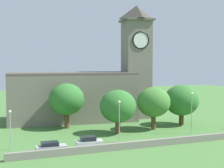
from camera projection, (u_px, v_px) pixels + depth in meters
ground_plane at (109, 127)px, 68.23m from camera, size 200.00×200.00×0.00m
church at (85, 89)px, 76.85m from camera, size 34.24×15.66×26.97m
quay_barrier at (146, 144)px, 52.16m from camera, size 42.97×0.70×1.11m
car_silver at (51, 147)px, 48.95m from camera, size 4.53×2.26×1.64m
car_white at (89, 142)px, 51.54m from camera, size 4.18×2.18×1.87m
streetlamp_west_end at (10, 123)px, 50.22m from camera, size 0.44×0.44×6.13m
streetlamp_west_mid at (119, 115)px, 54.94m from camera, size 0.44×0.44×7.05m
streetlamp_central at (192, 107)px, 61.51m from camera, size 0.44×0.44×7.86m
tree_by_tower at (67, 99)px, 66.74m from camera, size 7.10×7.10×9.16m
tree_riverside_east at (182, 100)px, 70.45m from camera, size 7.33×7.33×8.62m
tree_churchyard at (118, 106)px, 61.70m from camera, size 6.83×6.83×8.29m
tree_riverside_west at (154, 102)px, 65.56m from camera, size 6.66×6.66×8.53m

